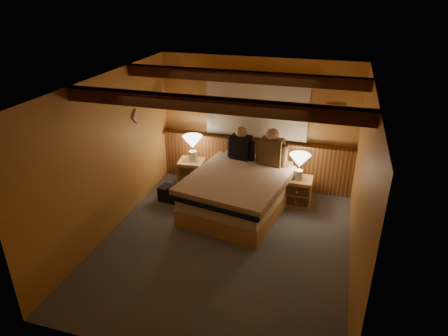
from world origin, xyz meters
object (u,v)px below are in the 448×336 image
at_px(nightstand_left, 192,173).
at_px(person_right, 272,150).
at_px(lamp_right, 300,162).
at_px(person_left, 241,146).
at_px(bed, 239,192).
at_px(lamp_left, 193,143).
at_px(nightstand_right, 298,191).
at_px(duffel_bag, 172,194).

relative_size(nightstand_left, person_right, 0.74).
bearing_deg(lamp_right, person_left, 167.83).
bearing_deg(person_left, nightstand_left, -170.26).
relative_size(nightstand_left, lamp_right, 1.10).
relative_size(bed, lamp_left, 4.50).
xyz_separation_m(bed, nightstand_right, (0.94, 0.48, -0.10)).
height_order(bed, nightstand_right, bed).
bearing_deg(person_left, nightstand_right, -2.21).
bearing_deg(nightstand_right, bed, -153.15).
bearing_deg(person_left, bed, -70.00).
xyz_separation_m(nightstand_left, nightstand_right, (2.03, -0.16, -0.01)).
bearing_deg(person_right, nightstand_left, -173.75).
height_order(lamp_right, person_left, person_left).
xyz_separation_m(lamp_left, person_right, (1.49, -0.10, 0.09)).
relative_size(bed, nightstand_right, 4.36).
distance_m(nightstand_left, duffel_bag, 0.70).
distance_m(nightstand_right, lamp_right, 0.57).
xyz_separation_m(nightstand_right, lamp_right, (-0.01, -0.04, 0.57)).
bearing_deg(nightstand_right, nightstand_left, 175.26).
bearing_deg(bed, duffel_bag, -168.24).
xyz_separation_m(nightstand_right, person_left, (-1.09, 0.19, 0.66)).
relative_size(bed, duffel_bag, 4.57).
distance_m(bed, person_right, 0.92).
relative_size(nightstand_left, nightstand_right, 1.03).
distance_m(lamp_right, duffel_bag, 2.30).
height_order(nightstand_right, lamp_right, lamp_right).
distance_m(bed, duffel_bag, 1.23).
xyz_separation_m(person_right, duffel_bag, (-1.64, -0.60, -0.79)).
height_order(nightstand_left, nightstand_right, nightstand_left).
bearing_deg(nightstand_right, person_left, 169.74).
xyz_separation_m(nightstand_right, duffel_bag, (-2.15, -0.52, -0.11)).
bearing_deg(person_right, bed, -118.01).
height_order(person_left, person_right, person_right).
bearing_deg(nightstand_right, person_right, 170.22).
height_order(nightstand_right, person_right, person_right).
relative_size(bed, nightstand_left, 4.24).
height_order(nightstand_right, duffel_bag, nightstand_right).
bearing_deg(bed, nightstand_left, 159.63).
bearing_deg(lamp_left, duffel_bag, -101.78).
height_order(person_right, duffel_bag, person_right).
bearing_deg(person_left, person_right, -2.63).
bearing_deg(person_right, nightstand_right, -0.51).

